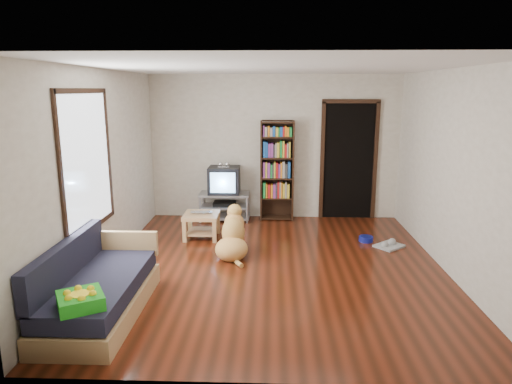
{
  "coord_description": "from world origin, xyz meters",
  "views": [
    {
      "loc": [
        -0.03,
        -5.78,
        2.34
      ],
      "look_at": [
        -0.27,
        0.59,
        0.9
      ],
      "focal_mm": 32.0,
      "sensor_mm": 36.0,
      "label": 1
    }
  ],
  "objects_px": {
    "green_cushion": "(80,301)",
    "bookshelf": "(277,165)",
    "tv_stand": "(225,205)",
    "coffee_table": "(202,221)",
    "dog": "(233,237)",
    "dog_bowl": "(366,239)",
    "grey_rag": "(389,246)",
    "sofa": "(97,291)",
    "laptop": "(201,213)",
    "crt_tv": "(224,180)"
  },
  "relations": [
    {
      "from": "tv_stand",
      "to": "grey_rag",
      "type": "bearing_deg",
      "value": -27.77
    },
    {
      "from": "grey_rag",
      "to": "green_cushion",
      "type": "bearing_deg",
      "value": -140.21
    },
    {
      "from": "dog",
      "to": "dog_bowl",
      "type": "bearing_deg",
      "value": 18.85
    },
    {
      "from": "dog_bowl",
      "to": "tv_stand",
      "type": "distance_m",
      "value": 2.62
    },
    {
      "from": "tv_stand",
      "to": "bookshelf",
      "type": "xyz_separation_m",
      "value": [
        0.95,
        0.09,
        0.73
      ]
    },
    {
      "from": "tv_stand",
      "to": "dog",
      "type": "bearing_deg",
      "value": -80.45
    },
    {
      "from": "green_cushion",
      "to": "bookshelf",
      "type": "distance_m",
      "value": 4.78
    },
    {
      "from": "laptop",
      "to": "bookshelf",
      "type": "distance_m",
      "value": 1.78
    },
    {
      "from": "sofa",
      "to": "laptop",
      "type": "bearing_deg",
      "value": 74.4
    },
    {
      "from": "green_cushion",
      "to": "bookshelf",
      "type": "xyz_separation_m",
      "value": [
        1.8,
        4.4,
        0.52
      ]
    },
    {
      "from": "green_cushion",
      "to": "dog",
      "type": "relative_size",
      "value": 0.42
    },
    {
      "from": "dog_bowl",
      "to": "dog",
      "type": "distance_m",
      "value": 2.17
    },
    {
      "from": "laptop",
      "to": "dog_bowl",
      "type": "height_order",
      "value": "laptop"
    },
    {
      "from": "laptop",
      "to": "coffee_table",
      "type": "distance_m",
      "value": 0.14
    },
    {
      "from": "dog_bowl",
      "to": "grey_rag",
      "type": "bearing_deg",
      "value": -39.81
    },
    {
      "from": "bookshelf",
      "to": "dog",
      "type": "distance_m",
      "value": 2.16
    },
    {
      "from": "grey_rag",
      "to": "dog",
      "type": "xyz_separation_m",
      "value": [
        -2.34,
        -0.45,
        0.26
      ]
    },
    {
      "from": "dog_bowl",
      "to": "grey_rag",
      "type": "distance_m",
      "value": 0.39
    },
    {
      "from": "sofa",
      "to": "dog",
      "type": "height_order",
      "value": "sofa"
    },
    {
      "from": "laptop",
      "to": "tv_stand",
      "type": "xyz_separation_m",
      "value": [
        0.26,
        1.08,
        -0.14
      ]
    },
    {
      "from": "coffee_table",
      "to": "dog",
      "type": "height_order",
      "value": "dog"
    },
    {
      "from": "tv_stand",
      "to": "sofa",
      "type": "bearing_deg",
      "value": -105.02
    },
    {
      "from": "tv_stand",
      "to": "coffee_table",
      "type": "distance_m",
      "value": 1.08
    },
    {
      "from": "green_cushion",
      "to": "dog",
      "type": "distance_m",
      "value": 2.73
    },
    {
      "from": "green_cushion",
      "to": "grey_rag",
      "type": "height_order",
      "value": "green_cushion"
    },
    {
      "from": "green_cushion",
      "to": "dog",
      "type": "bearing_deg",
      "value": 34.66
    },
    {
      "from": "laptop",
      "to": "dog_bowl",
      "type": "xyz_separation_m",
      "value": [
        2.61,
        -0.07,
        -0.37
      ]
    },
    {
      "from": "grey_rag",
      "to": "tv_stand",
      "type": "distance_m",
      "value": 3.0
    },
    {
      "from": "crt_tv",
      "to": "sofa",
      "type": "height_order",
      "value": "crt_tv"
    },
    {
      "from": "dog_bowl",
      "to": "dog",
      "type": "relative_size",
      "value": 0.24
    },
    {
      "from": "sofa",
      "to": "coffee_table",
      "type": "bearing_deg",
      "value": 74.57
    },
    {
      "from": "tv_stand",
      "to": "crt_tv",
      "type": "distance_m",
      "value": 0.47
    },
    {
      "from": "laptop",
      "to": "dog_bowl",
      "type": "distance_m",
      "value": 2.64
    },
    {
      "from": "dog_bowl",
      "to": "coffee_table",
      "type": "bearing_deg",
      "value": 177.89
    },
    {
      "from": "crt_tv",
      "to": "green_cushion",
      "type": "bearing_deg",
      "value": -101.11
    },
    {
      "from": "tv_stand",
      "to": "dog",
      "type": "relative_size",
      "value": 0.99
    },
    {
      "from": "bookshelf",
      "to": "sofa",
      "type": "height_order",
      "value": "bookshelf"
    },
    {
      "from": "bookshelf",
      "to": "dog",
      "type": "bearing_deg",
      "value": -108.33
    },
    {
      "from": "green_cushion",
      "to": "tv_stand",
      "type": "distance_m",
      "value": 4.39
    },
    {
      "from": "laptop",
      "to": "grey_rag",
      "type": "relative_size",
      "value": 0.85
    },
    {
      "from": "laptop",
      "to": "bookshelf",
      "type": "relative_size",
      "value": 0.19
    },
    {
      "from": "bookshelf",
      "to": "sofa",
      "type": "bearing_deg",
      "value": -117.32
    },
    {
      "from": "crt_tv",
      "to": "dog_bowl",
      "type": "bearing_deg",
      "value": -26.42
    },
    {
      "from": "dog_bowl",
      "to": "bookshelf",
      "type": "relative_size",
      "value": 0.12
    },
    {
      "from": "green_cushion",
      "to": "grey_rag",
      "type": "relative_size",
      "value": 0.95
    },
    {
      "from": "tv_stand",
      "to": "sofa",
      "type": "height_order",
      "value": "sofa"
    },
    {
      "from": "laptop",
      "to": "sofa",
      "type": "height_order",
      "value": "sofa"
    },
    {
      "from": "green_cushion",
      "to": "laptop",
      "type": "height_order",
      "value": "green_cushion"
    },
    {
      "from": "dog_bowl",
      "to": "green_cushion",
      "type": "bearing_deg",
      "value": -135.31
    },
    {
      "from": "bookshelf",
      "to": "green_cushion",
      "type": "bearing_deg",
      "value": -112.25
    }
  ]
}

